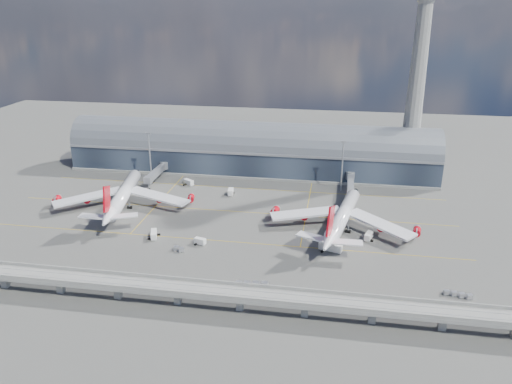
% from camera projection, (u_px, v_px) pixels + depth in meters
% --- Properties ---
extents(ground, '(500.00, 500.00, 0.00)m').
position_uv_depth(ground, '(219.00, 230.00, 208.63)').
color(ground, '#474744').
rests_on(ground, ground).
extents(taxi_lines, '(200.00, 80.12, 0.01)m').
position_uv_depth(taxi_lines, '(230.00, 209.00, 228.96)').
color(taxi_lines, gold).
rests_on(taxi_lines, ground).
extents(terminal, '(200.00, 30.00, 28.00)m').
position_uv_depth(terminal, '(251.00, 151.00, 276.27)').
color(terminal, '#1E2633').
rests_on(terminal, ground).
extents(control_tower, '(19.00, 19.00, 103.00)m').
position_uv_depth(control_tower, '(417.00, 80.00, 253.29)').
color(control_tower, gray).
rests_on(control_tower, ground).
extents(guideway, '(220.00, 8.50, 7.20)m').
position_uv_depth(guideway, '(177.00, 289.00, 156.12)').
color(guideway, gray).
rests_on(guideway, ground).
extents(floodlight_mast_left, '(3.00, 0.70, 25.70)m').
position_uv_depth(floodlight_mast_left, '(150.00, 155.00, 261.98)').
color(floodlight_mast_left, gray).
rests_on(floodlight_mast_left, ground).
extents(floodlight_mast_right, '(3.00, 0.70, 25.70)m').
position_uv_depth(floodlight_mast_right, '(342.00, 165.00, 246.62)').
color(floodlight_mast_right, gray).
rests_on(floodlight_mast_right, ground).
extents(airliner_left, '(64.78, 68.21, 20.88)m').
position_uv_depth(airliner_left, '(123.00, 195.00, 228.88)').
color(airliner_left, white).
rests_on(airliner_left, ground).
extents(airliner_right, '(62.76, 65.67, 20.94)m').
position_uv_depth(airliner_right, '(342.00, 217.00, 207.04)').
color(airliner_right, white).
rests_on(airliner_right, ground).
extents(jet_bridge_left, '(4.40, 28.00, 7.25)m').
position_uv_depth(jet_bridge_left, '(157.00, 172.00, 262.68)').
color(jet_bridge_left, gray).
rests_on(jet_bridge_left, ground).
extents(jet_bridge_right, '(4.40, 32.00, 7.25)m').
position_uv_depth(jet_bridge_right, '(351.00, 184.00, 245.46)').
color(jet_bridge_right, gray).
rests_on(jet_bridge_right, ground).
extents(service_truck_0, '(4.19, 7.03, 2.77)m').
position_uv_depth(service_truck_0, '(154.00, 234.00, 201.16)').
color(service_truck_0, silver).
rests_on(service_truck_0, ground).
extents(service_truck_1, '(4.91, 3.31, 2.61)m').
position_uv_depth(service_truck_1, '(200.00, 241.00, 195.70)').
color(service_truck_1, silver).
rests_on(service_truck_1, ground).
extents(service_truck_2, '(9.22, 5.02, 3.21)m').
position_uv_depth(service_truck_2, '(330.00, 247.00, 190.28)').
color(service_truck_2, silver).
rests_on(service_truck_2, ground).
extents(service_truck_3, '(3.94, 6.28, 2.84)m').
position_uv_depth(service_truck_3, '(369.00, 236.00, 199.70)').
color(service_truck_3, silver).
rests_on(service_truck_3, ground).
extents(service_truck_4, '(3.06, 5.43, 3.01)m').
position_uv_depth(service_truck_4, '(231.00, 192.00, 245.18)').
color(service_truck_4, silver).
rests_on(service_truck_4, ground).
extents(service_truck_5, '(6.15, 5.22, 2.86)m').
position_uv_depth(service_truck_5, '(189.00, 182.00, 258.48)').
color(service_truck_5, silver).
rests_on(service_truck_5, ground).
extents(cargo_train_0, '(5.06, 3.07, 1.64)m').
position_uv_depth(cargo_train_0, '(179.00, 249.00, 190.54)').
color(cargo_train_0, gray).
rests_on(cargo_train_0, ground).
extents(cargo_train_1, '(11.59, 3.13, 1.91)m').
position_uv_depth(cargo_train_1, '(252.00, 284.00, 166.65)').
color(cargo_train_1, gray).
rests_on(cargo_train_1, ground).
extents(cargo_train_2, '(9.23, 3.22, 1.52)m').
position_uv_depth(cargo_train_2, '(458.00, 295.00, 161.31)').
color(cargo_train_2, gray).
rests_on(cargo_train_2, ground).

